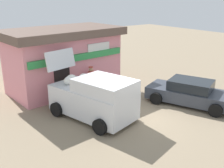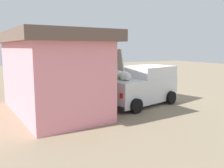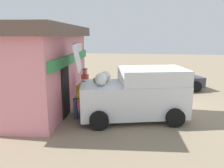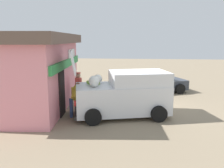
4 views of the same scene
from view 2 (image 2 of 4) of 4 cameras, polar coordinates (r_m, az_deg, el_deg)
The scene contains 8 objects.
ground_plane at distance 14.14m, azimuth 7.41°, elevation -3.31°, with size 60.00×60.00×0.00m, color gray.
storefront_bar at distance 11.19m, azimuth -14.24°, elevation 2.89°, with size 6.96×4.25×3.58m.
delivery_van at distance 12.42m, azimuth 6.92°, elevation -0.36°, with size 3.01×4.46×2.86m.
parked_sedan at distance 17.32m, azimuth 2.03°, elevation 0.98°, with size 3.28×4.63×1.28m.
vendor_standing at distance 12.46m, azimuth -5.61°, elevation -0.33°, with size 0.50×0.47×1.71m.
customer_bending at distance 11.12m, azimuth -1.04°, elevation -1.91°, with size 0.75×0.57×1.44m.
unloaded_banana_pile at distance 10.30m, azimuth -6.03°, elevation -6.76°, with size 0.92×0.93×0.41m.
paint_bucket at distance 14.64m, azimuth -7.03°, elevation -2.23°, with size 0.27×0.27×0.33m, color blue.
Camera 2 is at (-11.33, 7.94, 2.92)m, focal length 38.48 mm.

